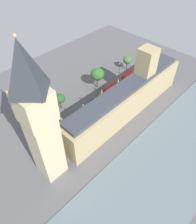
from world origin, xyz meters
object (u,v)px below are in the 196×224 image
car_dark_green_under_trees (93,102)px  car_silver_near_tower (74,119)px  pedestrian_trailing (102,111)px  street_lamp_slot_10 (119,66)px  plane_tree_leading (127,60)px  double_decker_bus_far_end (130,76)px  plane_tree_midblock (60,99)px  clock_tower (39,119)px  parliament_building (128,97)px  double_decker_bus_kerbside (112,89)px  plane_tree_opposite_hall (97,74)px  pedestrian_by_river_gate (82,126)px  pedestrian_corner (129,91)px  street_lamp_slot_11 (96,80)px

car_dark_green_under_trees → car_silver_near_tower: same height
car_dark_green_under_trees → pedestrian_trailing: size_ratio=2.58×
street_lamp_slot_10 → pedestrian_trailing: bearing=115.9°
car_silver_near_tower → plane_tree_leading: (8.51, -48.03, 5.27)m
double_decker_bus_far_end → pedestrian_trailing: bearing=104.7°
pedestrian_trailing → plane_tree_midblock: 19.90m
clock_tower → plane_tree_leading: bearing=-73.2°
parliament_building → car_silver_near_tower: parliament_building is taller
double_decker_bus_far_end → car_silver_near_tower: double_decker_bus_far_end is taller
pedestrian_trailing → plane_tree_leading: plane_tree_leading is taller
parliament_building → street_lamp_slot_10: size_ratio=10.68×
car_silver_near_tower → plane_tree_midblock: (10.52, -1.16, 4.90)m
clock_tower → plane_tree_midblock: clock_tower is taller
clock_tower → double_decker_bus_kerbside: size_ratio=4.77×
plane_tree_opposite_hall → plane_tree_midblock: size_ratio=1.39×
plane_tree_midblock → double_decker_bus_far_end: bearing=-103.3°
car_dark_green_under_trees → pedestrian_by_river_gate: bearing=119.1°
car_dark_green_under_trees → pedestrian_trailing: bearing=168.1°
parliament_building → pedestrian_trailing: 13.67m
parliament_building → car_silver_near_tower: bearing=58.4°
pedestrian_trailing → pedestrian_by_river_gate: 12.44m
double_decker_bus_kerbside → car_dark_green_under_trees: (1.92, 12.24, -1.75)m
parliament_building → car_dark_green_under_trees: 18.12m
double_decker_bus_far_end → car_silver_near_tower: 41.22m
double_decker_bus_kerbside → pedestrian_trailing: bearing=-64.6°
pedestrian_corner → car_silver_near_tower: bearing=18.0°
clock_tower → street_lamp_slot_11: 55.14m
parliament_building → clock_tower: size_ratio=1.35×
street_lamp_slot_10 → pedestrian_corner: bearing=146.8°
plane_tree_leading → plane_tree_midblock: plane_tree_leading is taller
pedestrian_trailing → plane_tree_leading: size_ratio=0.20×
parliament_building → car_dark_green_under_trees: size_ratio=16.25×
double_decker_bus_far_end → plane_tree_leading: size_ratio=1.28×
double_decker_bus_kerbside → plane_tree_midblock: bearing=-108.7°
parliament_building → double_decker_bus_far_end: parliament_building is taller
double_decker_bus_far_end → pedestrian_trailing: 29.74m
pedestrian_trailing → plane_tree_midblock: size_ratio=0.21×
car_dark_green_under_trees → street_lamp_slot_10: street_lamp_slot_10 is taller
double_decker_bus_far_end → pedestrian_by_river_gate: 41.96m
plane_tree_opposite_hall → street_lamp_slot_10: (0.01, -17.68, -3.51)m
parliament_building → double_decker_bus_far_end: (13.87, -20.42, -5.62)m
clock_tower → pedestrian_trailing: bearing=-77.9°
pedestrian_trailing → double_decker_bus_far_end: bearing=-118.8°
street_lamp_slot_10 → car_dark_green_under_trees: bearing=103.9°
pedestrian_corner → street_lamp_slot_10: size_ratio=0.24×
car_silver_near_tower → street_lamp_slot_11: size_ratio=0.68×
double_decker_bus_far_end → pedestrian_corner: size_ratio=7.02×
street_lamp_slot_10 → plane_tree_leading: bearing=-98.1°
parliament_building → double_decker_bus_kerbside: parliament_building is taller
parliament_building → car_dark_green_under_trees: (15.08, 6.83, -7.37)m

